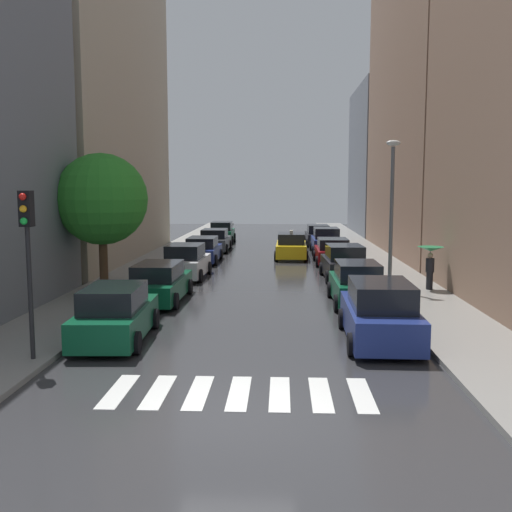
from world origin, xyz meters
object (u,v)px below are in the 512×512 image
(parked_car_left_second, at_px, (159,283))
(parked_car_left_third, at_px, (186,262))
(parked_car_right_sixth, at_px, (318,236))
(parked_car_right_nearest, at_px, (380,314))
(parked_car_right_third, at_px, (344,263))
(parked_car_right_second, at_px, (357,285))
(taxi_midroad, at_px, (291,247))
(parked_car_left_sixth, at_px, (222,233))
(pedestrian_foreground, at_px, (430,257))
(parked_car_left_fourth, at_px, (203,250))
(parked_car_left_fifth, at_px, (215,241))
(parked_car_left_nearest, at_px, (116,315))
(parked_car_right_fourth, at_px, (333,252))
(traffic_light_left_corner, at_px, (27,237))
(street_tree_left, at_px, (102,199))
(parked_car_right_fifth, at_px, (326,241))
(lamp_post_right, at_px, (392,204))

(parked_car_left_second, xyz_separation_m, parked_car_left_third, (0.07, 6.05, 0.06))
(parked_car_right_sixth, bearing_deg, parked_car_right_nearest, 179.23)
(parked_car_right_third, bearing_deg, parked_car_right_second, 176.21)
(parked_car_left_third, distance_m, taxi_midroad, 9.79)
(parked_car_left_sixth, bearing_deg, parked_car_left_third, 179.48)
(parked_car_right_third, height_order, pedestrian_foreground, pedestrian_foreground)
(parked_car_left_fourth, relative_size, parked_car_left_fifth, 1.06)
(parked_car_left_nearest, bearing_deg, parked_car_left_fifth, -2.91)
(parked_car_left_sixth, height_order, pedestrian_foreground, pedestrian_foreground)
(parked_car_right_third, relative_size, parked_car_right_fourth, 1.02)
(parked_car_right_second, bearing_deg, parked_car_right_sixth, -0.09)
(parked_car_right_second, bearing_deg, parked_car_left_sixth, 16.90)
(parked_car_left_third, bearing_deg, parked_car_right_nearest, -145.26)
(parked_car_left_fourth, bearing_deg, parked_car_right_third, -128.16)
(parked_car_left_third, bearing_deg, pedestrian_foreground, -106.21)
(parked_car_right_second, height_order, pedestrian_foreground, pedestrian_foreground)
(taxi_midroad, relative_size, traffic_light_left_corner, 1.02)
(parked_car_left_third, bearing_deg, street_tree_left, 149.64)
(parked_car_left_nearest, bearing_deg, parked_car_right_fifth, -21.25)
(parked_car_left_sixth, height_order, lamp_post_right, lamp_post_right)
(parked_car_right_third, height_order, parked_car_right_sixth, parked_car_right_third)
(parked_car_left_fourth, bearing_deg, traffic_light_left_corner, 175.79)
(lamp_post_right, bearing_deg, parked_car_right_fourth, 99.88)
(parked_car_left_fifth, distance_m, street_tree_left, 17.24)
(parked_car_left_third, bearing_deg, parked_car_right_second, -127.63)
(parked_car_right_sixth, bearing_deg, parked_car_right_second, 179.33)
(parked_car_left_third, height_order, parked_car_right_fifth, parked_car_right_fifth)
(parked_car_right_fourth, bearing_deg, parked_car_right_fifth, -0.48)
(parked_car_right_fifth, bearing_deg, parked_car_right_sixth, 2.59)
(parked_car_left_sixth, xyz_separation_m, parked_car_right_second, (7.82, -25.12, -0.01))
(parked_car_right_nearest, relative_size, taxi_midroad, 1.08)
(parked_car_right_fifth, distance_m, traffic_light_left_corner, 27.57)
(parked_car_right_second, bearing_deg, parked_car_left_nearest, 125.80)
(parked_car_left_second, xyz_separation_m, parked_car_left_fifth, (0.11, 18.30, 0.00))
(taxi_midroad, bearing_deg, parked_car_left_sixth, 28.35)
(parked_car_left_third, bearing_deg, parked_car_right_fifth, -32.66)
(traffic_light_left_corner, distance_m, lamp_post_right, 15.28)
(parked_car_right_nearest, bearing_deg, parked_car_left_fifth, 18.67)
(parked_car_right_fifth, xyz_separation_m, pedestrian_foreground, (3.33, -15.02, 0.73))
(parked_car_left_sixth, bearing_deg, parked_car_left_fourth, 179.75)
(parked_car_right_nearest, relative_size, parked_car_right_third, 1.10)
(parked_car_left_fifth, xyz_separation_m, parked_car_right_third, (7.81, -12.35, 0.06))
(parked_car_left_fourth, bearing_deg, parked_car_right_fifth, -55.57)
(traffic_light_left_corner, bearing_deg, parked_car_right_nearest, 15.64)
(parked_car_right_fourth, bearing_deg, parked_car_right_second, 179.52)
(street_tree_left, distance_m, lamp_post_right, 12.21)
(parked_car_left_fifth, relative_size, taxi_midroad, 0.98)
(parked_car_right_fifth, distance_m, street_tree_left, 19.33)
(parked_car_right_fourth, bearing_deg, street_tree_left, 133.48)
(street_tree_left, bearing_deg, parked_car_right_fifth, 56.24)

